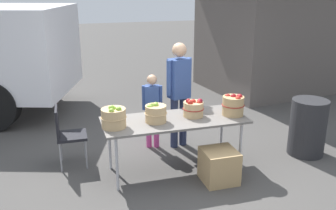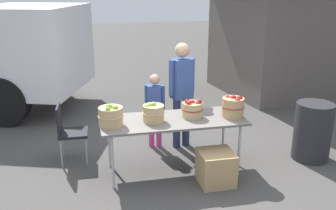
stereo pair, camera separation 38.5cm
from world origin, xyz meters
name	(u,v)px [view 1 (the left image)]	position (x,y,z in m)	size (l,w,h in m)	color
ground_plane	(174,170)	(0.00, 0.00, 0.00)	(40.00, 40.00, 0.00)	#474442
market_table	(175,122)	(0.00, 0.00, 0.71)	(1.90, 0.76, 0.75)	slate
apple_basket_green_0	(114,117)	(-0.81, -0.07, 0.88)	(0.32, 0.32, 0.29)	tan
apple_basket_green_1	(156,113)	(-0.27, -0.03, 0.87)	(0.29, 0.29, 0.26)	tan
apple_basket_red_0	(193,108)	(0.27, 0.03, 0.86)	(0.29, 0.29, 0.25)	tan
apple_basket_red_1	(233,105)	(0.81, -0.07, 0.89)	(0.31, 0.31, 0.30)	tan
vendor_adult	(179,87)	(0.31, 0.77, 0.96)	(0.42, 0.29, 1.63)	#262D4C
child_customer	(152,105)	(-0.09, 0.84, 0.69)	(0.30, 0.21, 1.16)	#CC3F8C
food_kiosk	(274,30)	(3.59, 3.49, 1.38)	(3.88, 3.37, 2.74)	#59514C
folding_chair	(66,132)	(-1.38, 0.57, 0.51)	(0.41, 0.41, 0.86)	black
trash_barrel	(308,127)	(2.05, -0.06, 0.42)	(0.53, 0.53, 0.85)	#262628
produce_crate	(219,166)	(0.46, -0.45, 0.22)	(0.43, 0.43, 0.43)	tan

